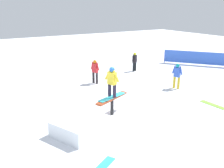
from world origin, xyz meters
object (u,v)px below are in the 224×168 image
object	(u,v)px
rail_feature	(112,100)
main_rider_on_rail	(112,83)
bystander_red	(95,70)
bystander_blue	(177,75)
loose_snowboard_lime	(213,105)
bystander_black	(135,61)

from	to	relation	value
rail_feature	main_rider_on_rail	xyz separation A→B (m)	(0.00, 0.00, 0.81)
bystander_red	rail_feature	bearing A→B (deg)	137.25
main_rider_on_rail	bystander_blue	world-z (taller)	main_rider_on_rail
rail_feature	bystander_blue	world-z (taller)	bystander_blue
rail_feature	main_rider_on_rail	bearing A→B (deg)	0.00
bystander_red	loose_snowboard_lime	world-z (taller)	bystander_red
bystander_black	rail_feature	bearing A→B (deg)	-155.26
rail_feature	bystander_black	world-z (taller)	bystander_black
bystander_blue	bystander_red	size ratio (longest dim) A/B	0.99
main_rider_on_rail	bystander_red	bearing A→B (deg)	53.03
main_rider_on_rail	bystander_blue	size ratio (longest dim) A/B	1.05
rail_feature	loose_snowboard_lime	size ratio (longest dim) A/B	1.45
main_rider_on_rail	loose_snowboard_lime	size ratio (longest dim) A/B	1.18
main_rider_on_rail	bystander_black	world-z (taller)	main_rider_on_rail
main_rider_on_rail	rail_feature	bearing A→B (deg)	0.00
rail_feature	loose_snowboard_lime	xyz separation A→B (m)	(4.74, -1.58, -0.66)
bystander_black	loose_snowboard_lime	distance (m)	7.31
bystander_blue	bystander_black	xyz separation A→B (m)	(0.27, 4.46, -0.05)
main_rider_on_rail	loose_snowboard_lime	world-z (taller)	main_rider_on_rail
rail_feature	bystander_red	bearing A→B (deg)	48.44
main_rider_on_rail	bystander_red	xyz separation A→B (m)	(1.51, 4.49, -0.65)
main_rider_on_rail	bystander_black	size ratio (longest dim) A/B	1.12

